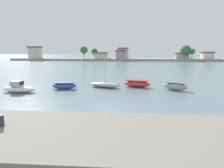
% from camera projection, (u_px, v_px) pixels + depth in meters
% --- Properties ---
extents(ground_plane, '(400.00, 400.00, 0.00)m').
position_uv_depth(ground_plane, '(108.00, 109.00, 18.86)').
color(ground_plane, slate).
extents(seawall_embankment, '(75.93, 5.93, 1.76)m').
position_uv_depth(seawall_embankment, '(93.00, 147.00, 9.85)').
color(seawall_embankment, gray).
rests_on(seawall_embankment, ground).
extents(mooring_bollard, '(0.30, 0.30, 0.65)m').
position_uv_depth(mooring_bollard, '(1.00, 121.00, 10.28)').
color(mooring_bollard, '#2D2D33').
rests_on(mooring_bollard, seawall_embankment).
extents(moored_boat_0, '(4.87, 1.74, 1.66)m').
position_uv_depth(moored_boat_0, '(19.00, 88.00, 25.93)').
color(moored_boat_0, white).
rests_on(moored_boat_0, ground).
extents(moored_boat_1, '(3.85, 1.77, 1.00)m').
position_uv_depth(moored_boat_1, '(64.00, 86.00, 28.30)').
color(moored_boat_1, '#3856A8').
rests_on(moored_boat_1, ground).
extents(moored_boat_2, '(5.38, 3.12, 4.86)m').
position_uv_depth(moored_boat_2, '(105.00, 85.00, 29.38)').
color(moored_boat_2, '#9E9EA3').
rests_on(moored_boat_2, ground).
extents(moored_boat_3, '(4.53, 2.63, 1.08)m').
position_uv_depth(moored_boat_3, '(137.00, 84.00, 29.79)').
color(moored_boat_3, '#C63833').
rests_on(moored_boat_3, ground).
extents(moored_boat_4, '(3.58, 2.41, 1.19)m').
position_uv_depth(moored_boat_4, '(175.00, 86.00, 27.37)').
color(moored_boat_4, '#9E9EA3').
rests_on(moored_boat_4, ground).
extents(mooring_buoy_0, '(0.43, 0.43, 0.43)m').
position_uv_depth(mooring_buoy_0, '(118.00, 83.00, 32.22)').
color(mooring_buoy_0, white).
rests_on(mooring_buoy_0, ground).
extents(mooring_buoy_1, '(0.25, 0.25, 0.25)m').
position_uv_depth(mooring_buoy_1, '(18.00, 85.00, 30.59)').
color(mooring_buoy_1, yellow).
rests_on(mooring_buoy_1, ground).
extents(distant_shoreline, '(119.58, 8.10, 8.08)m').
position_uv_depth(distant_shoreline, '(125.00, 56.00, 98.14)').
color(distant_shoreline, '#9E998C').
rests_on(distant_shoreline, ground).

